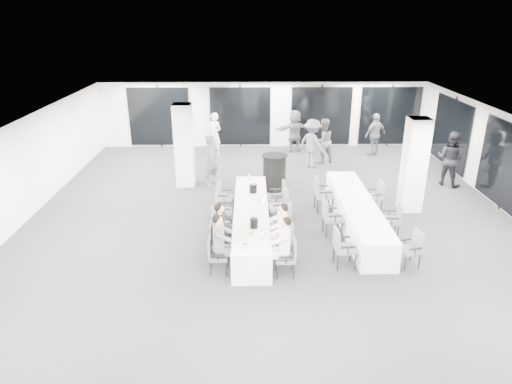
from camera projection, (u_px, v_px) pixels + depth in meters
room at (300, 165)px, 13.37m from camera, size 14.04×16.04×2.84m
column_left at (184, 146)px, 15.26m from camera, size 0.60×0.60×2.80m
column_right at (414, 165)px, 13.31m from camera, size 0.60×0.60×2.80m
banquet_table_main at (251, 221)px, 12.15m from camera, size 0.90×5.00×0.75m
banquet_table_side at (357, 214)px, 12.59m from camera, size 0.90×5.00×0.75m
cocktail_table at (274, 172)px, 15.16m from camera, size 0.86×0.86×1.19m
chair_main_left_near at (215, 253)px, 10.33m from camera, size 0.43×0.49×0.86m
chair_main_left_second at (217, 239)px, 10.89m from camera, size 0.48×0.54×0.92m
chair_main_left_mid at (219, 223)px, 11.67m from camera, size 0.56×0.59×0.94m
chair_main_left_fourth at (221, 209)px, 12.60m from camera, size 0.47×0.52×0.89m
chair_main_left_far at (223, 195)px, 13.52m from camera, size 0.52×0.56×0.90m
chair_main_right_near at (288, 255)px, 10.21m from camera, size 0.46×0.51×0.89m
chair_main_right_second at (286, 240)px, 10.88m from camera, size 0.53×0.56×0.88m
chair_main_right_mid at (283, 220)px, 11.76m from camera, size 0.62×0.64×1.01m
chair_main_right_fourth at (281, 204)px, 12.73m from camera, size 0.57×0.61×1.02m
chair_main_right_far at (279, 195)px, 13.45m from camera, size 0.50×0.56×0.95m
chair_side_left_near at (342, 245)px, 10.54m from camera, size 0.51×0.57×0.96m
chair_side_left_mid at (330, 215)px, 12.09m from camera, size 0.53×0.58×0.98m
chair_side_left_far at (321, 192)px, 13.54m from camera, size 0.56×0.61×1.04m
chair_side_right_near at (413, 247)px, 10.60m from camera, size 0.53×0.55×0.87m
chair_side_right_mid at (394, 217)px, 12.00m from camera, size 0.53×0.57×0.94m
chair_side_right_far at (376, 194)px, 13.61m from camera, size 0.52×0.56×0.90m
seated_guest_a at (222, 240)px, 10.21m from camera, size 0.50×0.38×1.44m
seated_guest_b at (223, 228)px, 10.79m from camera, size 0.50×0.38×1.44m
seated_guest_c at (282, 243)px, 10.10m from camera, size 0.50×0.38×1.44m
seated_guest_d at (279, 228)px, 10.78m from camera, size 0.50×0.38×1.44m
standing_guest_a at (211, 157)px, 15.42m from camera, size 0.91×0.93×1.99m
standing_guest_b at (323, 138)px, 17.73m from camera, size 1.11×0.91×1.99m
standing_guest_c at (312, 140)px, 17.20m from camera, size 1.43×1.46×2.10m
standing_guest_d at (375, 132)px, 18.62m from camera, size 1.34×1.13×1.99m
standing_guest_e at (415, 150)px, 16.57m from camera, size 0.62×0.92×1.80m
standing_guest_f at (295, 128)px, 19.16m from camera, size 1.97×1.14×2.01m
standing_guest_g at (215, 132)px, 18.63m from camera, size 0.94×0.91×2.01m
standing_guest_h at (451, 155)px, 15.39m from camera, size 1.17×1.17×2.13m
ice_bucket_near at (254, 223)px, 10.91m from camera, size 0.20×0.20×0.23m
ice_bucket_far at (253, 188)px, 13.04m from camera, size 0.22×0.22×0.25m
water_bottle_a at (245, 242)px, 10.00m from camera, size 0.07×0.07×0.23m
water_bottle_b at (259, 199)px, 12.30m from camera, size 0.08×0.08×0.24m
water_bottle_c at (249, 178)px, 13.93m from camera, size 0.06×0.06×0.20m
plate_a at (251, 234)px, 10.62m from camera, size 0.20×0.20×0.03m
plate_b at (261, 238)px, 10.40m from camera, size 0.20×0.20×0.03m
plate_c at (254, 217)px, 11.49m from camera, size 0.21×0.21×0.03m
wine_glass at (263, 245)px, 9.82m from camera, size 0.07×0.07×0.19m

